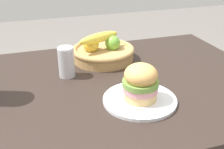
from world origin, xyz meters
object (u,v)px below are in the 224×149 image
Objects in this scene: sandwich at (141,82)px; soda_can at (66,62)px; fruit_basket at (103,51)px; plate at (140,100)px.

soda_can is (-0.21, 0.28, -0.01)m from sandwich.
plate is at bearing -87.49° from fruit_basket.
soda_can is at bearing 126.52° from plate.
sandwich reaches higher than fruit_basket.
fruit_basket is (0.19, 0.12, -0.02)m from soda_can.
sandwich is 0.45× the size of fruit_basket.
sandwich is 1.03× the size of soda_can.
sandwich reaches higher than plate.
sandwich is at bearing 0.00° from plate.
fruit_basket is at bearing 92.51° from sandwich.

